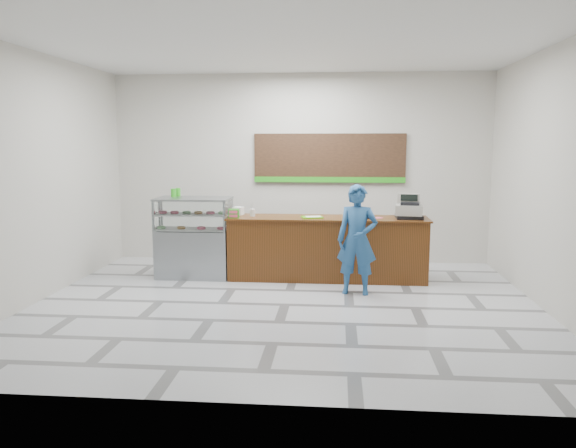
# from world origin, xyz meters

# --- Properties ---
(floor) EXTENTS (7.00, 7.00, 0.00)m
(floor) POSITION_xyz_m (0.00, 0.00, 0.00)
(floor) COLOR silver
(floor) RESTS_ON ground
(back_wall) EXTENTS (7.00, 0.00, 7.00)m
(back_wall) POSITION_xyz_m (0.00, 3.00, 1.75)
(back_wall) COLOR beige
(back_wall) RESTS_ON floor
(ceiling) EXTENTS (7.00, 7.00, 0.00)m
(ceiling) POSITION_xyz_m (0.00, 0.00, 3.50)
(ceiling) COLOR silver
(ceiling) RESTS_ON back_wall
(sales_counter) EXTENTS (3.26, 0.76, 1.03)m
(sales_counter) POSITION_xyz_m (0.55, 1.55, 0.52)
(sales_counter) COLOR #592A11
(sales_counter) RESTS_ON floor
(display_case) EXTENTS (1.22, 0.72, 1.33)m
(display_case) POSITION_xyz_m (-1.67, 1.55, 0.68)
(display_case) COLOR gray
(display_case) RESTS_ON floor
(menu_board) EXTENTS (2.80, 0.06, 0.90)m
(menu_board) POSITION_xyz_m (0.55, 2.96, 1.93)
(menu_board) COLOR black
(menu_board) RESTS_ON back_wall
(cash_register) EXTENTS (0.48, 0.49, 0.39)m
(cash_register) POSITION_xyz_m (1.85, 1.52, 1.18)
(cash_register) COLOR black
(cash_register) RESTS_ON sales_counter
(card_terminal) EXTENTS (0.08, 0.15, 0.04)m
(card_terminal) POSITION_xyz_m (1.21, 1.48, 1.05)
(card_terminal) COLOR black
(card_terminal) RESTS_ON sales_counter
(serving_tray) EXTENTS (0.38, 0.31, 0.02)m
(serving_tray) POSITION_xyz_m (0.31, 1.48, 1.04)
(serving_tray) COLOR #4ABE03
(serving_tray) RESTS_ON sales_counter
(napkin_box) EXTENTS (0.19, 0.19, 0.13)m
(napkin_box) POSITION_xyz_m (-0.95, 1.72, 1.10)
(napkin_box) COLOR white
(napkin_box) RESTS_ON sales_counter
(straw_cup) EXTENTS (0.08, 0.08, 0.12)m
(straw_cup) POSITION_xyz_m (-0.68, 1.56, 1.09)
(straw_cup) COLOR silver
(straw_cup) RESTS_ON sales_counter
(promo_box) EXTENTS (0.17, 0.12, 0.15)m
(promo_box) POSITION_xyz_m (-0.95, 1.32, 1.10)
(promo_box) COLOR green
(promo_box) RESTS_ON sales_counter
(donut_decal) EXTENTS (0.16, 0.16, 0.00)m
(donut_decal) POSITION_xyz_m (1.37, 1.54, 1.03)
(donut_decal) COLOR #E75474
(donut_decal) RESTS_ON sales_counter
(green_cup_left) EXTENTS (0.09, 0.09, 0.14)m
(green_cup_left) POSITION_xyz_m (-2.03, 1.66, 1.40)
(green_cup_left) COLOR green
(green_cup_left) RESTS_ON display_case
(green_cup_right) EXTENTS (0.09, 0.09, 0.13)m
(green_cup_right) POSITION_xyz_m (-2.01, 1.83, 1.40)
(green_cup_right) COLOR green
(green_cup_right) RESTS_ON display_case
(customer) EXTENTS (0.64, 0.46, 1.63)m
(customer) POSITION_xyz_m (1.01, 0.69, 0.81)
(customer) COLOR #225083
(customer) RESTS_ON floor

